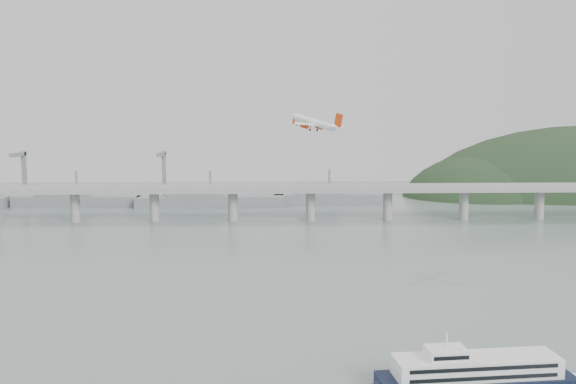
{
  "coord_description": "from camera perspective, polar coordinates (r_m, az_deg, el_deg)",
  "views": [
    {
      "loc": [
        -9.08,
        -187.65,
        65.03
      ],
      "look_at": [
        0.0,
        55.0,
        36.0
      ],
      "focal_mm": 38.0,
      "sensor_mm": 36.0,
      "label": 1
    }
  ],
  "objects": [
    {
      "name": "ground",
      "position": [
        198.81,
        0.61,
        -12.28
      ],
      "size": [
        900.0,
        900.0,
        0.0
      ],
      "primitive_type": "plane",
      "color": "slate",
      "rests_on": "ground"
    },
    {
      "name": "bridge",
      "position": [
        390.62,
        -0.96,
        -0.15
      ],
      "size": [
        800.0,
        22.0,
        23.9
      ],
      "color": "gray",
      "rests_on": "ground"
    },
    {
      "name": "distant_fleet",
      "position": [
        479.4,
        -19.89,
        -0.64
      ],
      "size": [
        453.0,
        60.9,
        40.0
      ],
      "color": "slate",
      "rests_on": "ground"
    },
    {
      "name": "ferry",
      "position": [
        159.5,
        17.17,
        -16.0
      ],
      "size": [
        78.19,
        17.49,
        14.74
      ],
      "rotation": [
        0.0,
        0.0,
        0.08
      ],
      "color": "black",
      "rests_on": "ground"
    },
    {
      "name": "airliner",
      "position": [
        269.77,
        2.53,
        6.48
      ],
      "size": [
        25.4,
        27.24,
        9.19
      ],
      "rotation": [
        0.05,
        -0.21,
        2.28
      ],
      "color": "white",
      "rests_on": "ground"
    }
  ]
}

